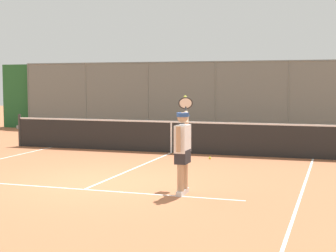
# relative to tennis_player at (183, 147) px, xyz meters

# --- Properties ---
(ground_plane) EXTENTS (60.00, 60.00, 0.00)m
(ground_plane) POSITION_rel_tennis_player_xyz_m (1.97, -0.56, -0.90)
(ground_plane) COLOR #A8603D
(court_line_markings) EXTENTS (8.29, 10.36, 0.01)m
(court_line_markings) POSITION_rel_tennis_player_xyz_m (1.97, 0.48, -0.90)
(court_line_markings) COLOR white
(court_line_markings) RESTS_ON ground
(fence_backdrop) EXTENTS (20.41, 1.37, 2.97)m
(fence_backdrop) POSITION_rel_tennis_player_xyz_m (1.97, -11.95, 0.56)
(fence_backdrop) COLOR slate
(fence_backdrop) RESTS_ON ground
(tennis_net) EXTENTS (10.65, 0.09, 1.07)m
(tennis_net) POSITION_rel_tennis_player_xyz_m (1.97, -5.49, -0.40)
(tennis_net) COLOR #2D2D2D
(tennis_net) RESTS_ON ground
(tennis_player) EXTENTS (0.46, 1.34, 1.85)m
(tennis_player) POSITION_rel_tennis_player_xyz_m (0.00, 0.00, 0.00)
(tennis_player) COLOR silver
(tennis_player) RESTS_ON ground
(tennis_ball_by_sideline) EXTENTS (0.07, 0.07, 0.07)m
(tennis_ball_by_sideline) POSITION_rel_tennis_player_xyz_m (0.57, -4.59, -0.87)
(tennis_ball_by_sideline) COLOR #CCDB33
(tennis_ball_by_sideline) RESTS_ON ground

